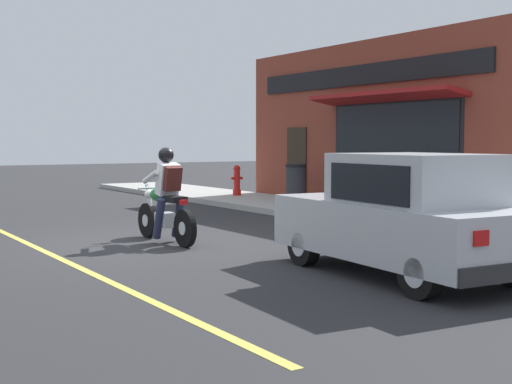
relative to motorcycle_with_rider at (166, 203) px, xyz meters
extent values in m
plane|color=#2B2B2D|center=(-0.25, 0.19, -0.68)|extent=(80.00, 80.00, 0.00)
cube|color=#ADAAA3|center=(5.24, 3.19, -0.61)|extent=(2.60, 22.00, 0.14)
cube|color=brown|center=(6.79, 2.67, 1.42)|extent=(0.50, 9.69, 4.20)
cube|color=black|center=(6.52, 1.46, 0.87)|extent=(0.04, 4.07, 2.10)
cube|color=black|center=(6.54, 1.46, 0.87)|extent=(0.02, 4.26, 2.20)
cube|color=#2D2319|center=(6.52, 5.33, 0.37)|extent=(0.04, 0.90, 2.10)
cube|color=maroon|center=(6.19, 1.46, 2.07)|extent=(0.81, 4.65, 0.24)
cube|color=black|center=(6.51, 2.67, 2.67)|extent=(0.06, 8.23, 0.50)
cylinder|color=black|center=(-0.02, 0.72, -0.37)|extent=(0.12, 0.62, 0.62)
cylinder|color=silver|center=(-0.02, 0.72, -0.37)|extent=(0.13, 0.22, 0.22)
cylinder|color=black|center=(0.02, -0.68, -0.37)|extent=(0.12, 0.62, 0.62)
cylinder|color=silver|center=(0.02, -0.68, -0.37)|extent=(0.13, 0.22, 0.22)
cube|color=silver|center=(0.00, -0.03, -0.29)|extent=(0.29, 0.41, 0.24)
ellipsoid|color=#196B33|center=(-0.01, 0.22, 0.12)|extent=(0.31, 0.53, 0.24)
cube|color=black|center=(0.01, -0.26, 0.08)|extent=(0.28, 0.57, 0.10)
cylinder|color=silver|center=(-0.02, 0.62, -0.05)|extent=(0.08, 0.33, 0.68)
cylinder|color=silver|center=(-0.02, 0.50, 0.23)|extent=(0.56, 0.06, 0.04)
sphere|color=silver|center=(-0.02, 0.67, 0.11)|extent=(0.16, 0.16, 0.16)
cylinder|color=silver|center=(0.17, -0.42, -0.39)|extent=(0.10, 0.55, 0.08)
cube|color=red|center=(0.02, -0.63, 0.05)|extent=(0.12, 0.06, 0.08)
cylinder|color=#282D4C|center=(-0.18, -0.10, -0.25)|extent=(0.15, 0.35, 0.71)
cylinder|color=#282D4C|center=(0.18, -0.09, -0.25)|extent=(0.15, 0.35, 0.71)
cube|color=silver|center=(0.00, -0.08, 0.40)|extent=(0.35, 0.34, 0.57)
cylinder|color=silver|center=(-0.21, 0.16, 0.44)|extent=(0.10, 0.52, 0.26)
cylinder|color=silver|center=(0.19, 0.17, 0.44)|extent=(0.10, 0.52, 0.26)
sphere|color=black|center=(0.00, -0.02, 0.81)|extent=(0.26, 0.26, 0.26)
cube|color=#4C1E19|center=(0.00, -0.24, 0.42)|extent=(0.29, 0.25, 0.42)
cylinder|color=black|center=(0.65, -3.08, -0.38)|extent=(0.22, 0.61, 0.60)
cylinder|color=silver|center=(0.65, -3.08, -0.38)|extent=(0.22, 0.34, 0.33)
cylinder|color=black|center=(2.09, -3.18, -0.38)|extent=(0.22, 0.61, 0.60)
cylinder|color=silver|center=(2.09, -3.18, -0.38)|extent=(0.22, 0.34, 0.33)
cylinder|color=black|center=(0.48, -5.47, -0.38)|extent=(0.22, 0.61, 0.60)
cylinder|color=silver|center=(0.48, -5.47, -0.38)|extent=(0.22, 0.34, 0.33)
cube|color=#B7BABF|center=(1.28, -4.33, -0.08)|extent=(1.90, 3.81, 0.70)
cube|color=#B7BABF|center=(1.27, -4.58, 0.56)|extent=(1.57, 2.00, 0.66)
cube|color=black|center=(1.33, -3.71, 0.51)|extent=(1.35, 0.44, 0.51)
cube|color=black|center=(0.54, -4.52, 0.54)|extent=(0.14, 1.52, 0.46)
cube|color=black|center=(1.99, -4.63, 0.54)|extent=(0.14, 1.52, 0.46)
cube|color=silver|center=(0.91, -2.44, 0.04)|extent=(0.24, 0.06, 0.14)
cube|color=red|center=(0.64, -6.15, 0.06)|extent=(0.20, 0.05, 0.16)
cube|color=silver|center=(1.92, -2.51, 0.04)|extent=(0.24, 0.06, 0.14)
cube|color=#28282B|center=(1.41, -2.50, -0.33)|extent=(1.61, 0.23, 0.20)
cylinder|color=#2D2D33|center=(5.67, 4.17, -0.09)|extent=(0.52, 0.52, 0.90)
cylinder|color=black|center=(5.67, 4.17, 0.40)|extent=(0.56, 0.56, 0.08)
cylinder|color=red|center=(5.43, 6.79, -0.46)|extent=(0.24, 0.24, 0.16)
cylinder|color=red|center=(5.43, 6.79, -0.09)|extent=(0.18, 0.18, 0.58)
sphere|color=red|center=(5.43, 6.79, 0.24)|extent=(0.20, 0.20, 0.20)
cylinder|color=red|center=(5.30, 6.79, -0.04)|extent=(0.10, 0.08, 0.08)
cylinder|color=red|center=(5.56, 6.79, -0.04)|extent=(0.10, 0.08, 0.08)
camera|label=1|loc=(-5.13, -11.01, 1.06)|focal=50.00mm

